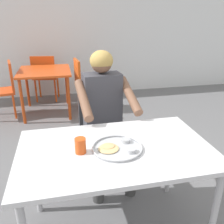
% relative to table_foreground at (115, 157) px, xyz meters
% --- Properties ---
extents(back_wall, '(12.00, 0.12, 3.40)m').
position_rel_table_foreground_xyz_m(back_wall, '(-0.10, 3.56, 1.05)').
color(back_wall, white).
rests_on(back_wall, ground).
extents(table_foreground, '(1.26, 0.78, 0.72)m').
position_rel_table_foreground_xyz_m(table_foreground, '(0.00, 0.00, 0.00)').
color(table_foreground, silver).
rests_on(table_foreground, ground).
extents(thali_tray, '(0.33, 0.33, 0.03)m').
position_rel_table_foreground_xyz_m(thali_tray, '(0.01, -0.02, 0.08)').
color(thali_tray, '#B7BABF').
rests_on(thali_tray, table_foreground).
extents(drinking_cup, '(0.07, 0.07, 0.10)m').
position_rel_table_foreground_xyz_m(drinking_cup, '(-0.23, -0.01, 0.12)').
color(drinking_cup, '#D84C19').
rests_on(drinking_cup, table_foreground).
extents(chair_foreground, '(0.43, 0.42, 0.83)m').
position_rel_table_foreground_xyz_m(chair_foreground, '(0.04, 0.88, -0.16)').
color(chair_foreground, '#3F3F44').
rests_on(chair_foreground, ground).
extents(diner_foreground, '(0.52, 0.57, 1.25)m').
position_rel_table_foreground_xyz_m(diner_foreground, '(0.05, 0.66, 0.09)').
color(diner_foreground, '#3D3D3D').
rests_on(diner_foreground, ground).
extents(table_background_red, '(0.79, 0.87, 0.72)m').
position_rel_table_foreground_xyz_m(table_background_red, '(-0.55, 2.57, -0.03)').
color(table_background_red, '#E04C19').
rests_on(table_background_red, ground).
extents(chair_red_left, '(0.49, 0.49, 0.87)m').
position_rel_table_foreground_xyz_m(chair_red_left, '(-1.16, 2.56, -0.16)').
color(chair_red_left, '#D74A1A').
rests_on(chair_red_left, ground).
extents(chair_red_right, '(0.42, 0.46, 0.86)m').
position_rel_table_foreground_xyz_m(chair_red_right, '(0.06, 2.56, -0.16)').
color(chair_red_right, '#D75219').
rests_on(chair_red_right, ground).
extents(chair_red_far, '(0.49, 0.45, 0.85)m').
position_rel_table_foreground_xyz_m(chair_red_far, '(-0.58, 3.17, -0.15)').
color(chair_red_far, '#D24D18').
rests_on(chair_red_far, ground).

